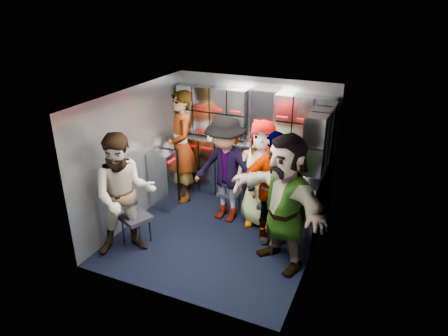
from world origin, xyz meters
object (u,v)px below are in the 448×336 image
at_px(jump_seat_near_left, 136,219).
at_px(attendant_standing, 182,147).
at_px(attendant_arc_e, 284,202).
at_px(jump_seat_near_right, 285,230).
at_px(attendant_arc_b, 225,170).
at_px(jump_seat_center, 264,196).
at_px(attendant_arc_a, 125,195).
at_px(jump_seat_mid_left, 230,194).
at_px(jump_seat_mid_right, 275,206).
at_px(attendant_arc_c, 262,174).
at_px(attendant_arc_d, 272,188).

distance_m(jump_seat_near_left, attendant_standing, 1.62).
height_order(jump_seat_near_left, attendant_arc_e, attendant_arc_e).
bearing_deg(jump_seat_near_left, jump_seat_near_right, 16.40).
xyz_separation_m(jump_seat_near_right, attendant_arc_e, (0.00, -0.18, 0.52)).
distance_m(jump_seat_near_right, attendant_arc_e, 0.55).
height_order(attendant_standing, attendant_arc_b, attendant_standing).
bearing_deg(jump_seat_center, attendant_arc_b, -151.47).
relative_size(attendant_arc_a, attendant_arc_e, 0.95).
height_order(jump_seat_near_right, attendant_standing, attendant_standing).
height_order(jump_seat_mid_left, jump_seat_mid_right, jump_seat_mid_right).
bearing_deg(jump_seat_mid_left, jump_seat_center, 12.07).
bearing_deg(jump_seat_near_left, attendant_arc_c, 41.57).
bearing_deg(jump_seat_mid_left, attendant_arc_e, -39.07).
xyz_separation_m(jump_seat_mid_right, attendant_arc_d, (0.00, -0.18, 0.39)).
xyz_separation_m(attendant_arc_b, attendant_arc_e, (1.13, -0.74, 0.06)).
bearing_deg(attendant_arc_a, attendant_arc_c, 7.57).
xyz_separation_m(jump_seat_center, attendant_arc_c, (0.00, -0.18, 0.46)).
distance_m(jump_seat_near_left, attendant_arc_d, 1.99).
relative_size(jump_seat_mid_right, attendant_arc_a, 0.29).
bearing_deg(attendant_standing, attendant_arc_d, 31.18).
bearing_deg(attendant_standing, attendant_arc_b, 29.67).
relative_size(jump_seat_near_right, attendant_arc_e, 0.25).
relative_size(attendant_arc_a, attendant_arc_d, 1.04).
height_order(jump_seat_center, attendant_arc_e, attendant_arc_e).
relative_size(jump_seat_near_left, attendant_arc_a, 0.29).
bearing_deg(jump_seat_near_right, jump_seat_center, 124.47).
relative_size(jump_seat_center, jump_seat_mid_right, 0.90).
bearing_deg(jump_seat_near_left, attendant_standing, 92.83).
height_order(jump_seat_mid_left, attendant_arc_a, attendant_arc_a).
bearing_deg(jump_seat_mid_right, attendant_arc_d, -90.00).
bearing_deg(attendant_arc_c, attendant_arc_a, -147.12).
xyz_separation_m(jump_seat_mid_right, attendant_arc_b, (-0.83, 0.08, 0.41)).
distance_m(jump_seat_center, attendant_standing, 1.62).
relative_size(attendant_standing, attendant_arc_b, 1.13).
xyz_separation_m(jump_seat_near_right, attendant_arc_c, (-0.59, 0.68, 0.45)).
bearing_deg(jump_seat_near_left, attendant_arc_a, -90.00).
bearing_deg(jump_seat_near_right, attendant_arc_a, -159.03).
height_order(jump_seat_near_right, attendant_arc_b, attendant_arc_b).
height_order(attendant_standing, attendant_arc_c, attendant_standing).
bearing_deg(attendant_arc_d, jump_seat_mid_left, 123.32).
height_order(jump_seat_center, attendant_arc_a, attendant_arc_a).
bearing_deg(attendant_standing, jump_seat_center, 47.74).
bearing_deg(attendant_arc_e, jump_seat_mid_left, 173.16).
bearing_deg(jump_seat_mid_left, attendant_arc_c, -6.62).
xyz_separation_m(attendant_standing, attendant_arc_e, (2.10, -1.10, -0.05)).
height_order(jump_seat_mid_right, attendant_arc_a, attendant_arc_a).
bearing_deg(jump_seat_near_right, attendant_arc_e, -90.00).
xyz_separation_m(jump_seat_mid_left, jump_seat_near_right, (1.13, -0.74, 0.04)).
height_order(jump_seat_near_left, attendant_arc_c, attendant_arc_c).
distance_m(attendant_standing, attendant_arc_e, 2.37).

